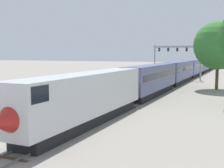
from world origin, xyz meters
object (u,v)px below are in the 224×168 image
object	(u,v)px
stop_sign	(5,98)
passenger_train	(188,69)
signal_gantry	(177,54)
trackside_tree_mid	(218,45)

from	to	relation	value
stop_sign	passenger_train	bearing A→B (deg)	79.44
passenger_train	stop_sign	bearing A→B (deg)	-100.56
passenger_train	signal_gantry	xyz separation A→B (m)	(-2.25, -2.90, 3.84)
stop_sign	trackside_tree_mid	world-z (taller)	trackside_tree_mid
trackside_tree_mid	passenger_train	bearing A→B (deg)	113.05
stop_sign	trackside_tree_mid	distance (m)	38.58
trackside_tree_mid	signal_gantry	bearing A→B (deg)	121.97
passenger_train	trackside_tree_mid	distance (m)	22.86
signal_gantry	stop_sign	world-z (taller)	signal_gantry
stop_sign	trackside_tree_mid	bearing A→B (deg)	60.60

